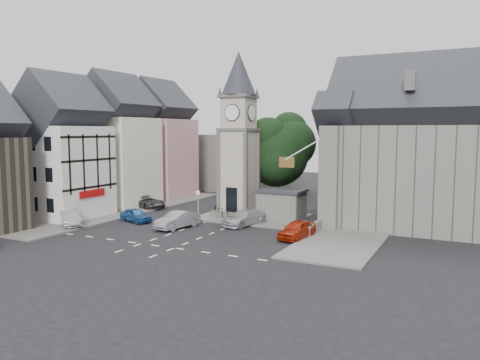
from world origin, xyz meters
The scene contains 23 objects.
ground centered at (0.00, 0.00, 0.00)m, with size 120.00×120.00×0.00m, color black.
pavement_west centered at (-12.50, 6.00, 0.07)m, with size 6.00×30.00×0.14m, color #595651.
pavement_east centered at (12.00, 8.00, 0.07)m, with size 6.00×26.00×0.14m, color #595651.
central_island centered at (1.50, 8.00, 0.08)m, with size 10.00×8.00×0.16m, color #595651.
road_markings centered at (0.00, -5.50, 0.01)m, with size 20.00×8.00×0.01m, color silver.
clock_tower centered at (0.00, 7.99, 8.12)m, with size 4.86×4.86×16.25m.
stone_shelter centered at (4.80, 7.50, 1.55)m, with size 4.30×3.30×3.08m.
town_tree centered at (2.00, 13.00, 6.97)m, with size 7.20×7.20×10.80m.
warning_sign_post centered at (-3.20, 5.43, 2.03)m, with size 0.70×0.19×2.85m.
terrace_pink centered at (-15.50, 16.00, 6.58)m, with size 8.10×7.60×12.80m.
terrace_cream centered at (-15.50, 8.00, 6.58)m, with size 8.10×7.60×12.80m.
terrace_tudor centered at (-15.50, 0.00, 6.19)m, with size 8.10×7.60×12.00m.
backdrop_west centered at (-12.00, 28.00, 4.00)m, with size 20.00×10.00×8.00m, color #4C4944.
east_building centered at (15.59, 11.00, 6.26)m, with size 14.40×11.40×12.60m.
east_boundary_wall centered at (9.20, 10.00, 0.45)m, with size 0.40×16.00×0.90m, color slate.
flagpole centered at (8.00, 4.00, 7.00)m, with size 3.68×0.10×2.74m.
car_west_blue centered at (-7.50, 1.23, 0.64)m, with size 1.50×3.73×1.27m, color navy.
car_west_silver centered at (-11.50, -3.06, 0.72)m, with size 1.53×4.38×1.44m, color gray.
car_west_grey centered at (-11.50, 8.00, 0.69)m, with size 2.30×4.99×1.39m, color #323234.
car_island_silver centered at (-2.28, 0.50, 0.75)m, with size 1.58×4.53×1.49m, color #999AA1.
car_island_east centered at (2.50, 4.35, 0.72)m, with size 2.02×4.98×1.44m, color #B1B5B9.
car_east_red centered at (8.50, 1.52, 0.73)m, with size 1.72×4.27×1.46m, color #9D1D08.
pedestrian centered at (9.11, 8.88, 0.94)m, with size 0.69×0.45×1.88m, color #BFAE9E.
Camera 1 is at (20.87, -33.32, 8.56)m, focal length 35.00 mm.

